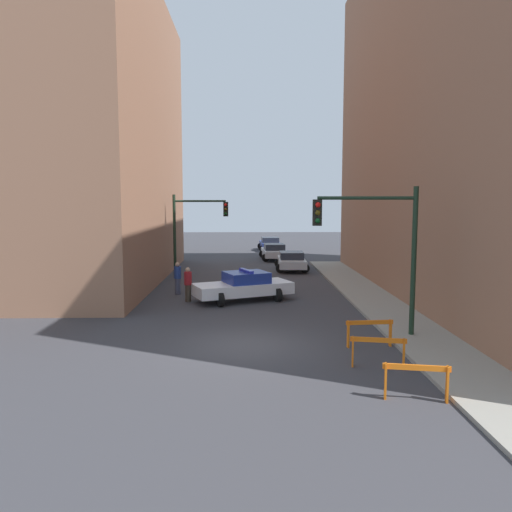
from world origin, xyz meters
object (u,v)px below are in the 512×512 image
Objects in this scene: police_car at (244,286)px; parked_car_mid at (274,251)px; traffic_light_near at (381,238)px; barrier_front at (416,376)px; pedestrian_crossing at (188,284)px; pedestrian_corner at (178,278)px; parked_car_near at (292,261)px; traffic_light_far at (192,224)px; barrier_mid at (378,347)px; parked_car_far at (270,244)px; barrier_back at (369,329)px.

police_car reaches higher than parked_car_mid.
traffic_light_near is 1.03× the size of police_car.
traffic_light_near reaches higher than barrier_front.
pedestrian_crossing reaches higher than police_car.
traffic_light_near is 12.09m from pedestrian_corner.
traffic_light_far is at bearing -152.14° from parked_car_near.
barrier_mid is at bearing -86.53° from parked_car_near.
parked_car_mid reaches higher than barrier_front.
pedestrian_corner reaches higher than parked_car_mid.
barrier_back is (1.74, -32.02, -0.06)m from parked_car_far.
police_car is at bearing 111.77° from barrier_mid.
police_car is 1.16× the size of parked_car_far.
barrier_front is at bearing -95.89° from traffic_light_near.
parked_car_far is 2.76× the size of barrier_front.
traffic_light_near is at bearing 84.11° from barrier_front.
parked_car_mid is 2.64× the size of pedestrian_crossing.
parked_car_near is at bearing -88.58° from parked_car_far.
traffic_light_near is 16.12m from traffic_light_far.
traffic_light_near is at bearing -166.83° from police_car.
police_car is 24.38m from parked_car_far.
pedestrian_corner is at bearing 134.21° from traffic_light_near.
barrier_back is at bearing -135.30° from pedestrian_corner.
barrier_mid is (7.36, -11.64, -0.24)m from pedestrian_corner.
traffic_light_far is at bearing 112.66° from barrier_mid.
barrier_back is (4.20, -7.76, -0.11)m from police_car.
traffic_light_far is 1.03× the size of police_car.
police_car reaches higher than parked_car_near.
pedestrian_corner is at bearing -114.28° from parked_car_mid.
barrier_front is 2.40m from barrier_mid.
barrier_mid is at bearing -97.24° from barrier_back.
pedestrian_crossing is at bearing -117.47° from parked_car_near.
traffic_light_near is 3.29× the size of barrier_front.
barrier_front is (7.46, -19.55, -2.78)m from traffic_light_far.
parked_car_far is 36.54m from barrier_front.
parked_car_far is 23.22m from pedestrian_corner.
pedestrian_crossing reaches higher than barrier_front.
barrier_front is 4.48m from barrier_back.
pedestrian_crossing is (-2.66, -0.16, 0.14)m from police_car.
traffic_light_far is 18.08m from parked_car_far.
traffic_light_near is 1.20× the size of parked_car_near.
parked_car_near is 12.23m from pedestrian_crossing.
parked_car_near is 2.72× the size of barrier_back.
police_car is at bearing -49.72° from pedestrian_crossing.
parked_car_far is at bearing 86.88° from parked_car_mid.
parked_car_far reaches higher than barrier_back.
barrier_back is at bearing -63.75° from traffic_light_far.
traffic_light_far reaches higher than pedestrian_corner.
pedestrian_corner is (-3.43, 1.80, 0.14)m from police_car.
pedestrian_corner is 1.05× the size of barrier_front.
parked_car_far is at bearing 95.13° from parked_car_near.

